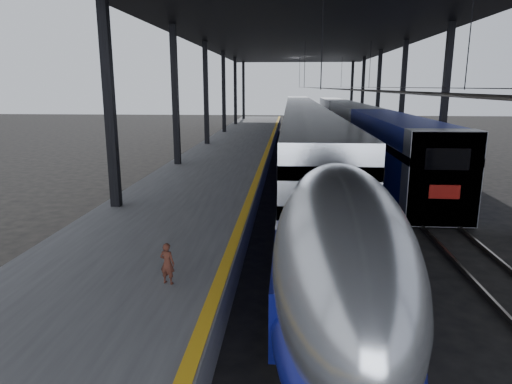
# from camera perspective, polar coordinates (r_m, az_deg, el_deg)

# --- Properties ---
(ground) EXTENTS (160.00, 160.00, 0.00)m
(ground) POSITION_cam_1_polar(r_m,az_deg,el_deg) (13.10, -0.21, -12.04)
(ground) COLOR black
(ground) RESTS_ON ground
(platform) EXTENTS (6.00, 80.00, 1.00)m
(platform) POSITION_cam_1_polar(r_m,az_deg,el_deg) (32.53, -3.66, 4.08)
(platform) COLOR #4C4C4F
(platform) RESTS_ON ground
(yellow_strip) EXTENTS (0.30, 80.00, 0.01)m
(yellow_strip) POSITION_cam_1_polar(r_m,az_deg,el_deg) (32.20, 1.29, 4.92)
(yellow_strip) COLOR gold
(yellow_strip) RESTS_ON platform
(rails) EXTENTS (6.52, 80.00, 0.16)m
(rails) POSITION_cam_1_polar(r_m,az_deg,el_deg) (32.50, 10.49, 3.13)
(rails) COLOR slate
(rails) RESTS_ON ground
(canopy) EXTENTS (18.00, 75.00, 9.47)m
(canopy) POSITION_cam_1_polar(r_m,az_deg,el_deg) (32.05, 6.29, 19.35)
(canopy) COLOR black
(canopy) RESTS_ON ground
(tgv_train) EXTENTS (2.87, 65.20, 4.12)m
(tgv_train) POSITION_cam_1_polar(r_m,az_deg,el_deg) (36.58, 5.93, 7.29)
(tgv_train) COLOR #B6B9BE
(tgv_train) RESTS_ON ground
(second_train) EXTENTS (2.83, 56.05, 3.90)m
(second_train) POSITION_cam_1_polar(r_m,az_deg,el_deg) (45.72, 11.96, 8.28)
(second_train) COLOR navy
(second_train) RESTS_ON ground
(child) EXTENTS (0.42, 0.33, 1.01)m
(child) POSITION_cam_1_polar(r_m,az_deg,el_deg) (11.03, -11.03, -8.75)
(child) COLOR #482218
(child) RESTS_ON platform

